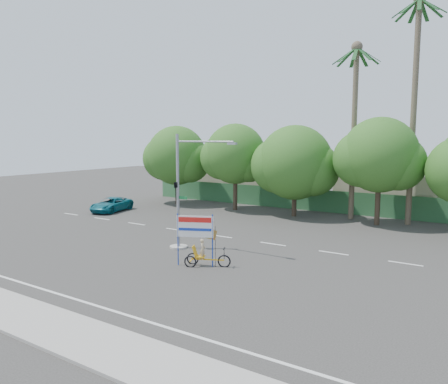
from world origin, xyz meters
The scene contains 14 objects.
ground centered at (0.00, 0.00, 0.00)m, with size 120.00×120.00×0.00m, color #33302D.
sidewalk_near centered at (0.00, -7.50, 0.06)m, with size 50.00×2.40×0.12m, color gray.
fence centered at (0.00, 21.50, 1.00)m, with size 38.00×0.08×2.00m, color #336B3D.
building_left centered at (-10.00, 26.00, 2.00)m, with size 12.00×8.00×4.00m, color #C0B099.
building_right centered at (8.00, 26.00, 1.80)m, with size 14.00×8.00×3.60m, color #C0B099.
tree_far_left centered at (-14.05, 18.00, 4.76)m, with size 7.14×6.00×7.96m.
tree_left centered at (-7.05, 18.00, 5.06)m, with size 6.66×5.60×8.07m.
tree_center centered at (-1.05, 18.00, 4.47)m, with size 7.62×6.40×7.85m.
tree_right centered at (5.95, 18.00, 5.24)m, with size 6.90×5.80×8.36m.
palm_tall centered at (8.00, 19.50, 10.46)m, with size 3.73×3.79×17.45m.
palm_short centered at (3.50, 19.50, 8.86)m, with size 3.73×3.79×14.45m.
traffic_signal centered at (-2.20, 3.98, 2.92)m, with size 4.72×1.10×7.00m.
trike_billboard centered at (0.94, 1.57, 1.14)m, with size 2.67×1.38×2.84m.
pickup_truck centered at (-16.10, 11.00, 0.64)m, with size 2.12×4.60×1.28m, color #106674.
Camera 1 is at (14.29, -16.60, 6.80)m, focal length 35.00 mm.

